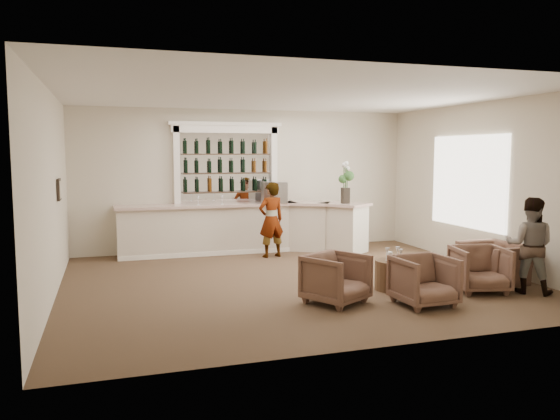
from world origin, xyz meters
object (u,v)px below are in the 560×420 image
object	(u,v)px
armchair_far	(495,263)
cocktail_table	(394,275)
flower_vase	(346,180)
sommelier	(271,220)
guest	(530,245)
bar_counter	(245,228)
armchair_center	(424,281)
espresso_machine	(274,192)
armchair_left	(336,279)
armchair_right	(480,269)

from	to	relation	value
armchair_far	cocktail_table	bearing A→B (deg)	-96.82
flower_vase	sommelier	bearing A→B (deg)	-179.25
guest	flower_vase	bearing A→B (deg)	-28.82
sommelier	flower_vase	xyz separation A→B (m)	(1.78, 0.02, 0.85)
bar_counter	sommelier	distance (m)	0.85
armchair_center	armchair_far	distance (m)	2.26
sommelier	espresso_machine	bearing A→B (deg)	-125.02
guest	armchair_center	world-z (taller)	guest
armchair_left	armchair_far	world-z (taller)	armchair_left
bar_counter	armchair_right	bearing A→B (deg)	-58.51
bar_counter	armchair_left	bearing A→B (deg)	-86.32
cocktail_table	flower_vase	world-z (taller)	flower_vase
armchair_left	guest	bearing A→B (deg)	-36.44
armchair_left	armchair_right	distance (m)	2.55
armchair_right	flower_vase	size ratio (longest dim) A/B	0.87
armchair_left	flower_vase	bearing A→B (deg)	33.89
sommelier	armchair_center	distance (m)	4.54
guest	armchair_left	bearing A→B (deg)	37.05
guest	armchair_right	xyz separation A→B (m)	(-0.72, 0.30, -0.41)
armchair_right	armchair_far	size ratio (longest dim) A/B	0.78
armchair_right	espresso_machine	xyz separation A→B (m)	(-2.16, 4.60, 1.00)
sommelier	armchair_far	world-z (taller)	sommelier
cocktail_table	armchair_left	distance (m)	1.36
bar_counter	guest	distance (m)	6.09
armchair_far	bar_counter	bearing A→B (deg)	-144.79
armchair_center	armchair_far	size ratio (longest dim) A/B	0.78
sommelier	armchair_center	world-z (taller)	sommelier
armchair_far	flower_vase	size ratio (longest dim) A/B	1.12
armchair_center	cocktail_table	bearing A→B (deg)	84.07
sommelier	armchair_left	size ratio (longest dim) A/B	1.97
armchair_center	armchair_left	bearing A→B (deg)	154.46
armchair_left	armchair_right	bearing A→B (deg)	-31.61
cocktail_table	armchair_right	size ratio (longest dim) A/B	0.78
sommelier	armchair_far	distance (m)	4.68
sommelier	espresso_machine	distance (m)	0.90
bar_counter	sommelier	xyz separation A→B (m)	(0.42, -0.70, 0.25)
sommelier	armchair_right	bearing A→B (deg)	108.94
armchair_right	guest	bearing A→B (deg)	-9.42
sommelier	armchair_left	distance (m)	3.90
armchair_left	espresso_machine	bearing A→B (deg)	54.98
guest	armchair_left	xyz separation A→B (m)	(-3.27, 0.36, -0.41)
armchair_center	guest	bearing A→B (deg)	1.10
armchair_right	cocktail_table	bearing A→B (deg)	169.55
bar_counter	espresso_machine	distance (m)	1.06
bar_counter	armchair_far	size ratio (longest dim) A/B	5.38
guest	armchair_far	world-z (taller)	guest
cocktail_table	flower_vase	distance (m)	3.75
sommelier	armchair_far	bearing A→B (deg)	119.84
sommelier	armchair_left	bearing A→B (deg)	75.52
armchair_right	armchair_left	bearing A→B (deg)	-168.62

